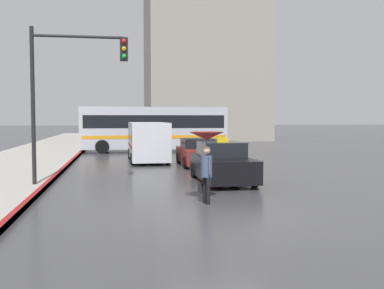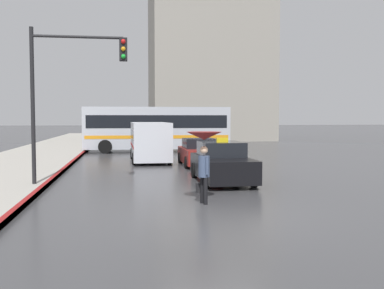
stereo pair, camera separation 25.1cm
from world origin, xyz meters
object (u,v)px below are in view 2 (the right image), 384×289
at_px(taxi, 222,164).
at_px(sedan_red, 200,153).
at_px(traffic_light, 71,78).
at_px(pedestrian_with_umbrella, 204,147).
at_px(city_bus, 157,127).
at_px(ambulance_van, 150,140).

height_order(taxi, sedan_red, taxi).
bearing_deg(traffic_light, sedan_red, 49.85).
xyz_separation_m(taxi, traffic_light, (-5.51, -0.64, 3.15)).
height_order(sedan_red, pedestrian_with_umbrella, pedestrian_with_umbrella).
distance_m(sedan_red, city_bus, 10.04).
relative_size(taxi, sedan_red, 1.06).
height_order(ambulance_van, pedestrian_with_umbrella, ambulance_van).
bearing_deg(ambulance_van, pedestrian_with_umbrella, 92.92).
xyz_separation_m(sedan_red, ambulance_van, (-2.43, 2.74, 0.58)).
bearing_deg(sedan_red, city_bus, -81.32).
relative_size(sedan_red, city_bus, 0.40).
bearing_deg(taxi, pedestrian_with_umbrella, 70.97).
distance_m(ambulance_van, city_bus, 7.21).
relative_size(sedan_red, ambulance_van, 0.72).
bearing_deg(city_bus, ambulance_van, 174.17).
bearing_deg(ambulance_van, city_bus, -97.97).
relative_size(ambulance_van, traffic_light, 1.04).
xyz_separation_m(sedan_red, pedestrian_with_umbrella, (-1.63, -10.32, 0.99)).
xyz_separation_m(taxi, city_bus, (-1.34, 15.95, 1.10)).
distance_m(taxi, ambulance_van, 9.13).
relative_size(taxi, traffic_light, 0.79).
xyz_separation_m(taxi, ambulance_van, (-2.26, 8.83, 0.52)).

